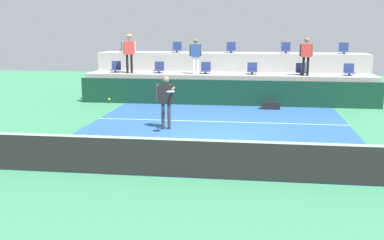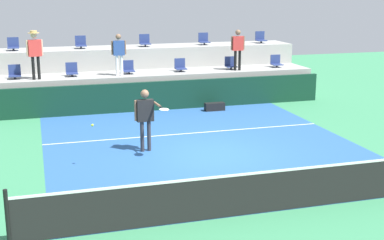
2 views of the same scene
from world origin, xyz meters
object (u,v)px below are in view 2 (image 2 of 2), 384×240
at_px(stadium_chair_upper_right, 204,40).
at_px(tennis_ball, 92,125).
at_px(stadium_chair_lower_far_right, 276,62).
at_px(spectator_with_hat, 35,49).
at_px(spectator_in_grey, 119,51).
at_px(stadium_chair_lower_right, 230,64).
at_px(stadium_chair_upper_far_left, 13,45).
at_px(stadium_chair_upper_left, 81,43).
at_px(spectator_in_white, 238,46).
at_px(stadium_chair_lower_far_left, 15,73).
at_px(stadium_chair_lower_left, 72,71).
at_px(stadium_chair_lower_mid_right, 180,66).
at_px(stadium_chair_upper_center, 145,41).
at_px(stadium_chair_upper_far_right, 261,38).
at_px(tennis_player, 146,114).
at_px(stadium_chair_lower_mid_left, 128,68).
at_px(equipment_bag, 215,107).

height_order(stadium_chair_upper_right, tennis_ball, stadium_chair_upper_right).
distance_m(stadium_chair_lower_far_right, spectator_with_hat, 9.85).
height_order(spectator_in_grey, tennis_ball, spectator_in_grey).
xyz_separation_m(stadium_chair_lower_far_right, spectator_in_grey, (-6.74, -0.38, 0.73)).
bearing_deg(spectator_in_grey, stadium_chair_lower_right, 4.69).
height_order(stadium_chair_upper_far_left, stadium_chair_upper_left, same).
xyz_separation_m(stadium_chair_lower_right, spectator_in_white, (0.16, -0.38, 0.77)).
bearing_deg(stadium_chair_lower_far_left, spectator_with_hat, -26.43).
bearing_deg(stadium_chair_lower_far_left, stadium_chair_lower_left, 0.00).
distance_m(stadium_chair_lower_left, stadium_chair_lower_right, 6.44).
relative_size(stadium_chair_lower_far_left, stadium_chair_lower_mid_right, 1.00).
relative_size(stadium_chair_lower_right, stadium_chair_upper_far_left, 1.00).
height_order(stadium_chair_lower_far_right, stadium_chair_upper_center, stadium_chair_upper_center).
bearing_deg(spectator_in_grey, stadium_chair_upper_right, 28.12).
bearing_deg(stadium_chair_upper_right, spectator_in_white, -71.16).
distance_m(stadium_chair_upper_far_right, tennis_ball, 12.60).
bearing_deg(stadium_chair_upper_left, stadium_chair_upper_far_right, 0.00).
bearing_deg(stadium_chair_lower_mid_right, stadium_chair_upper_far_right, 22.93).
bearing_deg(stadium_chair_upper_right, stadium_chair_upper_left, 180.00).
bearing_deg(stadium_chair_upper_far_right, stadium_chair_upper_far_left, 180.00).
height_order(stadium_chair_upper_far_left, tennis_player, stadium_chair_upper_far_left).
bearing_deg(stadium_chair_lower_mid_left, stadium_chair_upper_right, 26.11).
height_order(stadium_chair_upper_left, stadium_chair_upper_right, same).
relative_size(stadium_chair_lower_right, spectator_in_grey, 0.33).
distance_m(stadium_chair_lower_far_left, spectator_in_grey, 3.92).
bearing_deg(stadium_chair_lower_far_right, equipment_bag, -150.35).
bearing_deg(stadium_chair_lower_far_right, stadium_chair_lower_far_left, 180.00).
bearing_deg(tennis_player, spectator_in_white, 49.70).
bearing_deg(equipment_bag, tennis_player, -128.94).
bearing_deg(spectator_with_hat, stadium_chair_upper_left, 49.94).
xyz_separation_m(stadium_chair_lower_left, spectator_in_white, (6.59, -0.38, 0.77)).
height_order(stadium_chair_upper_far_left, spectator_with_hat, spectator_with_hat).
height_order(stadium_chair_upper_right, stadium_chair_upper_far_right, same).
xyz_separation_m(stadium_chair_upper_center, stadium_chair_upper_right, (2.64, 0.00, 0.00)).
relative_size(stadium_chair_upper_center, stadium_chair_upper_far_right, 1.00).
bearing_deg(spectator_in_grey, stadium_chair_lower_mid_right, 8.64).
xyz_separation_m(stadium_chair_upper_far_left, spectator_in_grey, (3.87, -2.18, -0.12)).
xyz_separation_m(stadium_chair_lower_left, tennis_player, (1.56, -6.32, -0.36)).
bearing_deg(stadium_chair_upper_center, stadium_chair_upper_left, 180.00).
relative_size(stadium_chair_lower_far_left, stadium_chair_upper_left, 1.00).
height_order(stadium_chair_lower_far_left, equipment_bag, stadium_chair_lower_far_left).
bearing_deg(spectator_in_grey, stadium_chair_upper_far_right, 17.85).
distance_m(stadium_chair_lower_far_left, equipment_bag, 7.55).
bearing_deg(stadium_chair_lower_mid_left, stadium_chair_upper_far_left, 157.22).
bearing_deg(spectator_in_grey, stadium_chair_upper_far_left, 150.58).
height_order(spectator_with_hat, tennis_ball, spectator_with_hat).
distance_m(stadium_chair_lower_right, stadium_chair_upper_center, 3.79).
bearing_deg(tennis_player, stadium_chair_lower_mid_left, 84.44).
distance_m(stadium_chair_lower_far_right, spectator_in_grey, 6.79).
xyz_separation_m(stadium_chair_lower_left, stadium_chair_upper_right, (5.85, 1.80, 0.85)).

